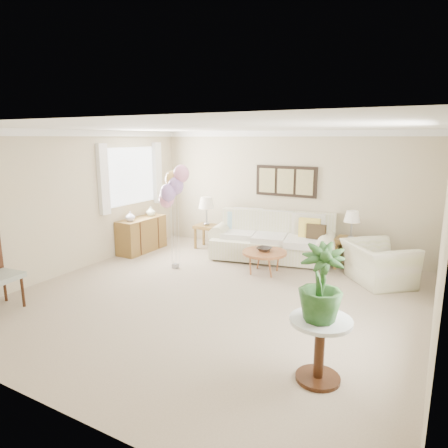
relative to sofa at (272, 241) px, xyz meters
The scene contains 17 objects.
ground_plane 2.37m from the sofa, 89.45° to the right, with size 6.00×6.00×0.00m, color tan.
room_shell 2.58m from the sofa, 92.22° to the right, with size 6.04×6.04×2.60m.
wall_art_triptych 1.33m from the sofa, 87.91° to the left, with size 1.35×0.06×0.65m.
sofa is the anchor object (origin of this frame).
end_table_left 1.62m from the sofa, behind, with size 0.49×0.44×0.53m.
end_table_right 1.54m from the sofa, ahead, with size 0.54×0.49×0.59m.
lamp_left 1.74m from the sofa, behind, with size 0.36×0.36×0.63m.
lamp_right 1.66m from the sofa, ahead, with size 0.30×0.30×0.53m.
coffee_table 0.92m from the sofa, 76.66° to the right, with size 0.82×0.82×0.41m.
decor_bowl 0.89m from the sofa, 77.48° to the right, with size 0.27×0.27×0.07m, color #292320.
armchair 2.16m from the sofa, 11.24° to the right, with size 1.07×0.94×0.70m, color beige.
side_table 4.23m from the sofa, 61.32° to the right, with size 0.63×0.63×0.68m.
potted_plant 4.31m from the sofa, 61.69° to the right, with size 0.43×0.43×0.78m, color #1A4316.
credenza 2.86m from the sofa, 162.86° to the right, with size 0.46×1.20×0.74m.
vase_white 3.01m from the sofa, 156.16° to the right, with size 0.20×0.20×0.21m, color silver.
vase_sage 2.81m from the sofa, 168.92° to the right, with size 0.20×0.20×0.21m, color beige.
balloon_cluster 2.35m from the sofa, 133.40° to the right, with size 0.57×0.47×1.98m.
Camera 1 is at (2.95, -5.08, 2.46)m, focal length 32.00 mm.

